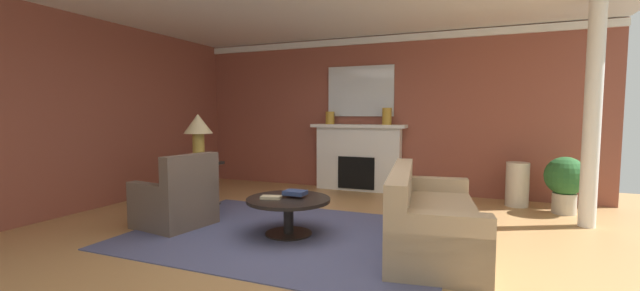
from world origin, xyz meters
The scene contains 19 objects.
ground_plane centered at (0.00, 0.00, 0.00)m, with size 9.30×9.30×0.00m, color tan.
wall_fireplace centered at (0.00, 3.29, 1.45)m, with size 7.75×0.12×2.89m, color brown.
wall_window centered at (-3.64, 0.30, 1.45)m, with size 0.12×7.05×2.89m, color brown.
crown_moulding centered at (0.00, 3.21, 2.81)m, with size 7.75×0.08×0.12m, color white.
area_rug centered at (-0.23, 0.08, 0.01)m, with size 3.69×2.65×0.01m, color #4C517A.
fireplace centered at (-0.26, 3.08, 0.59)m, with size 1.80×0.35×1.25m.
mantel_mirror centered at (-0.26, 3.20, 1.88)m, with size 1.28×0.04×0.95m, color silver.
sofa centered at (1.38, 0.27, 0.30)m, with size 1.18×2.20×0.85m.
armchair_near_window centered at (-1.73, -0.13, 0.31)m, with size 0.91×0.91×0.95m.
coffee_table centered at (-0.23, 0.08, 0.34)m, with size 1.00×1.00×0.45m.
side_table centered at (-2.16, 0.85, 0.40)m, with size 0.56×0.56×0.70m.
table_lamp centered at (-2.16, 0.85, 1.22)m, with size 0.44×0.44×0.75m.
vase_mantel_left centered at (-0.81, 3.03, 1.37)m, with size 0.17×0.17×0.24m, color #B7892D.
vase_tall_corner centered at (2.43, 2.78, 0.35)m, with size 0.34×0.34×0.69m, color beige.
vase_mantel_right centered at (0.29, 3.03, 1.41)m, with size 0.17×0.17×0.31m, color #B7892D.
book_red_cover centered at (-0.41, -0.02, 0.47)m, with size 0.24×0.14×0.03m, color tan.
book_art_folio centered at (-0.18, 0.15, 0.51)m, with size 0.26×0.19×0.05m, color navy.
potted_plant centered at (3.03, 2.52, 0.49)m, with size 0.56×0.56×0.83m.
column_white centered at (3.17, 1.85, 1.45)m, with size 0.20×0.20×2.89m, color white.
Camera 1 is at (1.88, -4.09, 1.45)m, focal length 22.26 mm.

